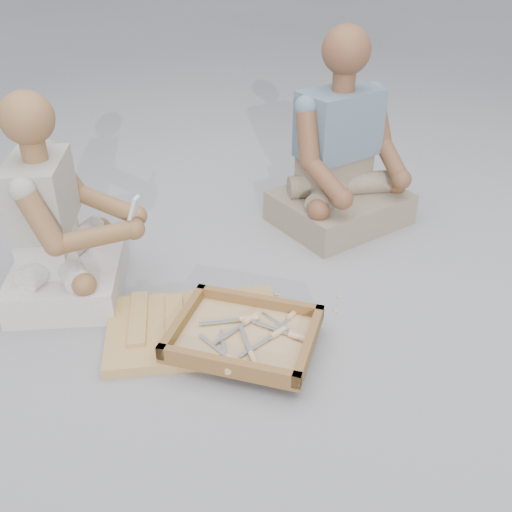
# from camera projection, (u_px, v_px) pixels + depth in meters

# --- Properties ---
(ground) EXTENTS (60.00, 60.00, 0.00)m
(ground) POSITION_uv_depth(u_px,v_px,m) (269.00, 361.00, 2.02)
(ground) COLOR gray
(ground) RESTS_ON ground
(carved_panel) EXTENTS (0.73, 0.58, 0.04)m
(carved_panel) POSITION_uv_depth(u_px,v_px,m) (194.00, 328.00, 2.14)
(carved_panel) COLOR olive
(carved_panel) RESTS_ON ground
(tool_tray) EXTENTS (0.56, 0.48, 0.07)m
(tool_tray) POSITION_uv_depth(u_px,v_px,m) (244.00, 335.00, 2.04)
(tool_tray) COLOR brown
(tool_tray) RESTS_ON carved_panel
(chisel_0) EXTENTS (0.22, 0.08, 0.02)m
(chisel_0) POSITION_uv_depth(u_px,v_px,m) (243.00, 319.00, 2.10)
(chisel_0) COLOR silver
(chisel_0) RESTS_ON tool_tray
(chisel_1) EXTENTS (0.10, 0.21, 0.02)m
(chisel_1) POSITION_uv_depth(u_px,v_px,m) (252.00, 355.00, 1.92)
(chisel_1) COLOR silver
(chisel_1) RESTS_ON tool_tray
(chisel_2) EXTENTS (0.14, 0.19, 0.02)m
(chisel_2) POSITION_uv_depth(u_px,v_px,m) (246.00, 321.00, 2.09)
(chisel_2) COLOR silver
(chisel_2) RESTS_ON tool_tray
(chisel_3) EXTENTS (0.08, 0.22, 0.02)m
(chisel_3) POSITION_uv_depth(u_px,v_px,m) (226.00, 361.00, 1.91)
(chisel_3) COLOR silver
(chisel_3) RESTS_ON tool_tray
(chisel_4) EXTENTS (0.21, 0.10, 0.02)m
(chisel_4) POSITION_uv_depth(u_px,v_px,m) (293.00, 335.00, 2.02)
(chisel_4) COLOR silver
(chisel_4) RESTS_ON tool_tray
(chisel_5) EXTENTS (0.16, 0.18, 0.02)m
(chisel_5) POSITION_uv_depth(u_px,v_px,m) (274.00, 335.00, 2.03)
(chisel_5) COLOR silver
(chisel_5) RESTS_ON tool_tray
(chisel_6) EXTENTS (0.18, 0.16, 0.02)m
(chisel_6) POSITION_uv_depth(u_px,v_px,m) (230.00, 358.00, 1.93)
(chisel_6) COLOR silver
(chisel_6) RESTS_ON tool_tray
(chisel_7) EXTENTS (0.11, 0.21, 0.02)m
(chisel_7) POSITION_uv_depth(u_px,v_px,m) (290.00, 317.00, 2.13)
(chisel_7) COLOR silver
(chisel_7) RESTS_ON tool_tray
(chisel_8) EXTENTS (0.18, 0.16, 0.02)m
(chisel_8) POSITION_uv_depth(u_px,v_px,m) (293.00, 333.00, 2.04)
(chisel_8) COLOR silver
(chisel_8) RESTS_ON tool_tray
(wood_chip_0) EXTENTS (0.02, 0.02, 0.00)m
(wood_chip_0) POSITION_uv_depth(u_px,v_px,m) (205.00, 304.00, 2.31)
(wood_chip_0) COLOR tan
(wood_chip_0) RESTS_ON ground
(wood_chip_1) EXTENTS (0.02, 0.02, 0.00)m
(wood_chip_1) POSITION_uv_depth(u_px,v_px,m) (183.00, 374.00, 1.96)
(wood_chip_1) COLOR tan
(wood_chip_1) RESTS_ON ground
(wood_chip_2) EXTENTS (0.02, 0.02, 0.00)m
(wood_chip_2) POSITION_uv_depth(u_px,v_px,m) (192.00, 342.00, 2.11)
(wood_chip_2) COLOR tan
(wood_chip_2) RESTS_ON ground
(wood_chip_3) EXTENTS (0.02, 0.02, 0.00)m
(wood_chip_3) POSITION_uv_depth(u_px,v_px,m) (242.00, 293.00, 2.37)
(wood_chip_3) COLOR tan
(wood_chip_3) RESTS_ON ground
(wood_chip_4) EXTENTS (0.02, 0.02, 0.00)m
(wood_chip_4) POSITION_uv_depth(u_px,v_px,m) (255.00, 379.00, 1.94)
(wood_chip_4) COLOR tan
(wood_chip_4) RESTS_ON ground
(wood_chip_5) EXTENTS (0.02, 0.02, 0.00)m
(wood_chip_5) POSITION_uv_depth(u_px,v_px,m) (336.00, 311.00, 2.27)
(wood_chip_5) COLOR tan
(wood_chip_5) RESTS_ON ground
(wood_chip_6) EXTENTS (0.02, 0.02, 0.00)m
(wood_chip_6) POSITION_uv_depth(u_px,v_px,m) (235.00, 317.00, 2.24)
(wood_chip_6) COLOR tan
(wood_chip_6) RESTS_ON ground
(wood_chip_7) EXTENTS (0.02, 0.02, 0.00)m
(wood_chip_7) POSITION_uv_depth(u_px,v_px,m) (314.00, 326.00, 2.19)
(wood_chip_7) COLOR tan
(wood_chip_7) RESTS_ON ground
(wood_chip_8) EXTENTS (0.02, 0.02, 0.00)m
(wood_chip_8) POSITION_uv_depth(u_px,v_px,m) (260.00, 292.00, 2.38)
(wood_chip_8) COLOR tan
(wood_chip_8) RESTS_ON ground
(wood_chip_9) EXTENTS (0.02, 0.02, 0.00)m
(wood_chip_9) POSITION_uv_depth(u_px,v_px,m) (276.00, 294.00, 2.37)
(wood_chip_9) COLOR tan
(wood_chip_9) RESTS_ON ground
(wood_chip_10) EXTENTS (0.02, 0.02, 0.00)m
(wood_chip_10) POSITION_uv_depth(u_px,v_px,m) (292.00, 362.00, 2.01)
(wood_chip_10) COLOR tan
(wood_chip_10) RESTS_ON ground
(wood_chip_11) EXTENTS (0.02, 0.02, 0.00)m
(wood_chip_11) POSITION_uv_depth(u_px,v_px,m) (222.00, 322.00, 2.21)
(wood_chip_11) COLOR tan
(wood_chip_11) RESTS_ON ground
(wood_chip_12) EXTENTS (0.02, 0.02, 0.00)m
(wood_chip_12) POSITION_uv_depth(u_px,v_px,m) (339.00, 297.00, 2.35)
(wood_chip_12) COLOR tan
(wood_chip_12) RESTS_ON ground
(wood_chip_13) EXTENTS (0.02, 0.02, 0.00)m
(wood_chip_13) POSITION_uv_depth(u_px,v_px,m) (302.00, 318.00, 2.23)
(wood_chip_13) COLOR tan
(wood_chip_13) RESTS_ON ground
(craftsman) EXTENTS (0.61, 0.61, 0.84)m
(craftsman) POSITION_uv_depth(u_px,v_px,m) (59.00, 230.00, 2.26)
(craftsman) COLOR silver
(craftsman) RESTS_ON ground
(companion) EXTENTS (0.77, 0.76, 0.95)m
(companion) POSITION_uv_depth(u_px,v_px,m) (341.00, 163.00, 2.77)
(companion) COLOR gray
(companion) RESTS_ON ground
(mobile_phone) EXTENTS (0.05, 0.05, 0.10)m
(mobile_phone) POSITION_uv_depth(u_px,v_px,m) (134.00, 208.00, 2.17)
(mobile_phone) COLOR silver
(mobile_phone) RESTS_ON craftsman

